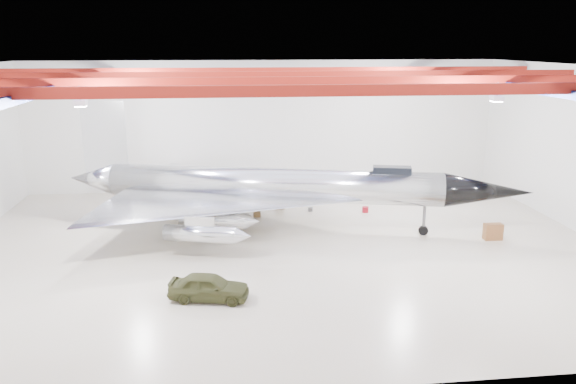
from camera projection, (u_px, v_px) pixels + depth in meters
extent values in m
plane|color=beige|center=(284.00, 248.00, 34.98)|extent=(40.00, 40.00, 0.00)
plane|color=silver|center=(265.00, 126.00, 47.97)|extent=(40.00, 0.00, 40.00)
plane|color=#0A0F38|center=(284.00, 67.00, 32.16)|extent=(40.00, 40.00, 0.00)
cube|color=maroon|center=(306.00, 91.00, 23.67)|extent=(39.50, 0.25, 0.50)
cube|color=maroon|center=(290.00, 82.00, 29.43)|extent=(39.50, 0.25, 0.50)
cube|color=maroon|center=(279.00, 75.00, 35.20)|extent=(39.50, 0.25, 0.50)
cube|color=maroon|center=(270.00, 71.00, 40.96)|extent=(39.50, 0.25, 0.50)
cube|color=#0B1647|center=(69.00, 85.00, 31.06)|extent=(0.25, 29.50, 0.40)
cube|color=#0B1647|center=(482.00, 82.00, 33.72)|extent=(0.25, 29.50, 0.40)
cube|color=silver|center=(80.00, 103.00, 25.62)|extent=(0.55, 0.55, 0.25)
cube|color=silver|center=(497.00, 98.00, 27.84)|extent=(0.55, 0.55, 0.25)
cube|color=silver|center=(124.00, 85.00, 37.15)|extent=(0.55, 0.55, 0.25)
cube|color=silver|center=(416.00, 82.00, 39.36)|extent=(0.55, 0.55, 0.25)
cylinder|color=silver|center=(273.00, 184.00, 37.81)|extent=(22.25, 7.65, 2.24)
cone|color=black|center=(488.00, 191.00, 36.02)|extent=(5.97, 3.54, 2.24)
cone|color=silver|center=(93.00, 179.00, 39.45)|extent=(3.80, 2.99, 2.24)
cube|color=silver|center=(104.00, 138.00, 38.56)|extent=(3.07, 0.90, 5.04)
cube|color=black|center=(392.00, 171.00, 36.51)|extent=(2.61, 1.47, 0.56)
cylinder|color=silver|center=(200.00, 234.00, 32.74)|extent=(4.37, 2.02, 1.01)
cylinder|color=silver|center=(213.00, 220.00, 35.42)|extent=(4.37, 2.02, 1.01)
cylinder|color=silver|center=(236.00, 193.00, 41.86)|extent=(4.37, 2.02, 1.01)
cylinder|color=silver|center=(244.00, 184.00, 44.54)|extent=(4.37, 2.02, 1.01)
cylinder|color=#59595B|center=(424.00, 220.00, 37.07)|extent=(0.20, 0.20, 2.01)
cylinder|color=black|center=(423.00, 230.00, 37.24)|extent=(0.67, 0.39, 0.63)
cylinder|color=#59595B|center=(198.00, 225.00, 36.24)|extent=(0.20, 0.20, 2.01)
cylinder|color=black|center=(199.00, 235.00, 36.42)|extent=(0.67, 0.39, 0.63)
cylinder|color=#59595B|center=(220.00, 201.00, 41.61)|extent=(0.20, 0.20, 2.01)
cylinder|color=black|center=(220.00, 210.00, 41.78)|extent=(0.67, 0.39, 0.63)
imported|color=#3C3E1F|center=(209.00, 287.00, 27.75)|extent=(4.22, 2.37, 1.36)
cube|color=brown|center=(493.00, 232.00, 36.32)|extent=(1.17, 0.60, 1.07)
cube|color=olive|center=(218.00, 233.00, 37.29)|extent=(0.56, 0.49, 0.33)
cube|color=maroon|center=(242.00, 208.00, 43.01)|extent=(0.48, 0.41, 0.30)
cube|color=olive|center=(280.00, 206.00, 43.18)|extent=(0.67, 0.55, 0.45)
cube|color=#59595B|center=(150.00, 216.00, 40.83)|extent=(0.51, 0.46, 0.30)
cylinder|color=maroon|center=(365.00, 210.00, 42.29)|extent=(0.63, 0.63, 0.43)
cube|color=olive|center=(257.00, 214.00, 41.24)|extent=(0.55, 0.44, 0.38)
cylinder|color=#59595B|center=(310.00, 209.00, 42.56)|extent=(0.41, 0.41, 0.31)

